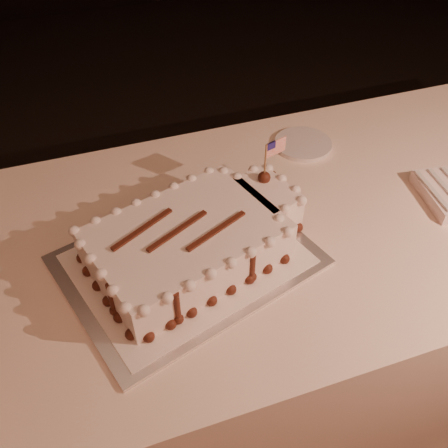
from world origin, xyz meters
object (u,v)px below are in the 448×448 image
object	(u,v)px
cake_board	(188,260)
banquet_table	(233,327)
sheet_cake	(197,238)
side_plate	(303,144)

from	to	relation	value
cake_board	banquet_table	bearing A→B (deg)	6.59
banquet_table	sheet_cake	bearing A→B (deg)	-155.15
banquet_table	side_plate	size ratio (longest dim) A/B	15.71
banquet_table	side_plate	xyz separation A→B (m)	(0.28, 0.24, 0.38)
banquet_table	side_plate	distance (m)	0.53
banquet_table	cake_board	xyz separation A→B (m)	(-0.13, -0.05, 0.38)
sheet_cake	cake_board	bearing A→B (deg)	-162.76
cake_board	side_plate	size ratio (longest dim) A/B	3.21
side_plate	cake_board	bearing A→B (deg)	-143.73
cake_board	side_plate	world-z (taller)	side_plate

